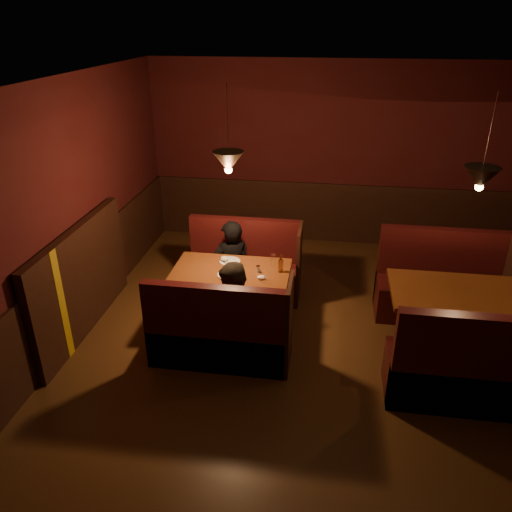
# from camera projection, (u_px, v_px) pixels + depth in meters

# --- Properties ---
(room) EXTENTS (6.02, 7.02, 2.92)m
(room) POSITION_uv_depth(u_px,v_px,m) (306.00, 281.00, 5.01)
(room) COLOR #5B3116
(room) RESTS_ON ground
(main_table) EXTENTS (1.38, 0.84, 0.97)m
(main_table) POSITION_uv_depth(u_px,v_px,m) (232.00, 283.00, 5.96)
(main_table) COLOR #5E2F10
(main_table) RESTS_ON ground
(main_bench_far) EXTENTS (1.52, 0.54, 1.04)m
(main_bench_far) POSITION_uv_depth(u_px,v_px,m) (245.00, 271.00, 6.77)
(main_bench_far) COLOR black
(main_bench_far) RESTS_ON ground
(main_bench_near) EXTENTS (1.52, 0.54, 1.04)m
(main_bench_near) POSITION_uv_depth(u_px,v_px,m) (220.00, 337.00, 5.37)
(main_bench_near) COLOR black
(main_bench_near) RESTS_ON ground
(second_table) EXTENTS (1.41, 0.90, 0.79)m
(second_table) POSITION_uv_depth(u_px,v_px,m) (455.00, 308.00, 5.42)
(second_table) COLOR #5E2F10
(second_table) RESTS_ON ground
(second_bench_far) EXTENTS (1.55, 0.58, 1.11)m
(second_bench_far) POSITION_uv_depth(u_px,v_px,m) (440.00, 289.00, 6.27)
(second_bench_far) COLOR black
(second_bench_far) RESTS_ON ground
(second_bench_near) EXTENTS (1.55, 0.58, 1.11)m
(second_bench_near) POSITION_uv_depth(u_px,v_px,m) (472.00, 375.00, 4.77)
(second_bench_near) COLOR black
(second_bench_near) RESTS_ON ground
(diner_a) EXTENTS (0.63, 0.54, 1.46)m
(diner_a) POSITION_uv_depth(u_px,v_px,m) (231.00, 248.00, 6.47)
(diner_a) COLOR black
(diner_a) RESTS_ON ground
(diner_b) EXTENTS (0.77, 0.64, 1.46)m
(diner_b) POSITION_uv_depth(u_px,v_px,m) (236.00, 297.00, 5.36)
(diner_b) COLOR black
(diner_b) RESTS_ON ground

